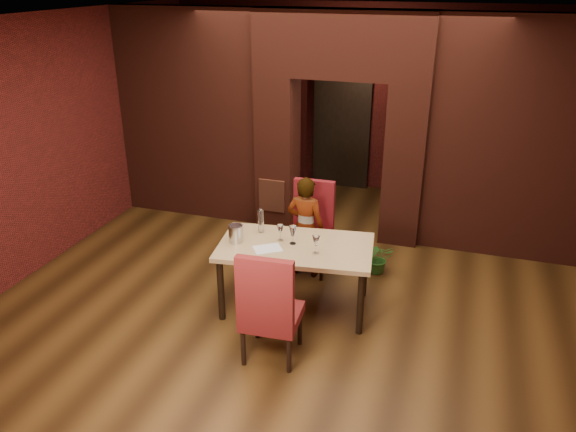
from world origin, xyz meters
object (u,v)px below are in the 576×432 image
Objects in this scene: dining_table at (295,276)px; potted_plant at (378,258)px; wine_bucket at (236,234)px; water_bottle at (261,220)px; wine_glass_c at (316,245)px; wine_glass_b at (293,235)px; wine_glass_a at (280,233)px; person_seated at (305,227)px; chair_far at (309,229)px; chair_near at (272,303)px.

potted_plant is (0.79, 1.12, -0.20)m from dining_table.
water_bottle reaches higher than wine_bucket.
wine_bucket is 0.49× the size of potted_plant.
wine_bucket is (-0.94, -0.00, -0.01)m from wine_glass_c.
wine_glass_b is at bearing -127.15° from potted_plant.
dining_table is 0.59m from wine_glass_c.
wine_glass_a reaches higher than potted_plant.
person_seated is at bearing 58.79° from wine_bucket.
chair_far is 0.89× the size of person_seated.
chair_near is 5.79× the size of wine_glass_c.
water_bottle is (-0.49, 0.21, 0.55)m from dining_table.
chair_far is 0.96× the size of chair_near.
person_seated reaches higher than dining_table.
wine_glass_c is (0.31, -0.15, -0.00)m from wine_glass_b.
potted_plant is at bearing 47.28° from dining_table.
person_seated is 0.78m from wine_glass_a.
person_seated is (-0.16, 1.73, 0.05)m from chair_near.
wine_glass_b is 0.52× the size of potted_plant.
chair_far is 1.14m from wine_glass_c.
chair_near is at bearing -109.95° from potted_plant.
dining_table is 0.85m from person_seated.
chair_near is 2.96× the size of potted_plant.
chair_near reaches higher than dining_table.
chair_far reaches higher than potted_plant.
wine_glass_c reaches higher than potted_plant.
chair_far is 0.89m from water_bottle.
dining_table is 8.05× the size of wine_glass_b.
wine_glass_a is at bearing -98.49° from chair_far.
water_bottle is (-0.76, 0.33, 0.04)m from wine_glass_c.
chair_far is 5.53× the size of wine_glass_b.
dining_table is 0.54m from wine_glass_a.
chair_near is at bearing -64.88° from water_bottle.
wine_glass_a is 0.51m from wine_bucket.
person_seated reaches higher than wine_glass_b.
wine_glass_a is 0.90× the size of wine_glass_c.
wine_glass_a is 0.94× the size of wine_bucket.
wine_bucket is 0.38m from water_bottle.
dining_table is 1.29× the size of person_seated.
wine_glass_b is 1.06× the size of wine_bucket.
wine_glass_b is 0.35m from wine_glass_c.
water_bottle is (-0.38, -0.59, 0.29)m from person_seated.
person_seated is 6.24× the size of wine_glass_b.
wine_glass_c is 1.05× the size of wine_bucket.
chair_far is at bearing 93.36° from wine_glass_b.
wine_glass_b is at bearing 98.80° from person_seated.
chair_far reaches higher than wine_glass_c.
person_seated is 4.49× the size of water_bottle.
chair_far is 0.94m from wine_glass_b.
chair_far is 0.99m from potted_plant.
chair_near is 0.92× the size of person_seated.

